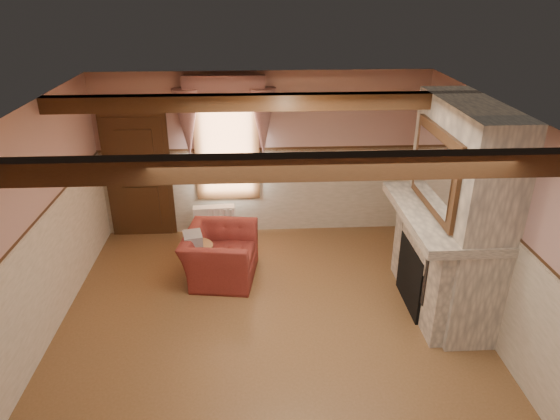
{
  "coord_description": "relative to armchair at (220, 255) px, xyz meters",
  "views": [
    {
      "loc": [
        -0.15,
        -5.04,
        4.1
      ],
      "look_at": [
        0.17,
        0.8,
        1.39
      ],
      "focal_mm": 32.0,
      "sensor_mm": 36.0,
      "label": 1
    }
  ],
  "objects": [
    {
      "name": "floor",
      "position": [
        0.69,
        -1.45,
        -0.37
      ],
      "size": [
        5.5,
        6.0,
        0.01
      ],
      "primitive_type": "cube",
      "color": "brown",
      "rests_on": "ground"
    },
    {
      "name": "ceiling",
      "position": [
        0.69,
        -1.45,
        2.43
      ],
      "size": [
        5.5,
        6.0,
        0.01
      ],
      "primitive_type": "cube",
      "color": "silver",
      "rests_on": "wall_back"
    },
    {
      "name": "wall_back",
      "position": [
        0.69,
        1.55,
        1.03
      ],
      "size": [
        5.5,
        0.02,
        2.8
      ],
      "primitive_type": "cube",
      "color": "tan",
      "rests_on": "floor"
    },
    {
      "name": "wall_left",
      "position": [
        -2.06,
        -1.45,
        1.03
      ],
      "size": [
        0.02,
        6.0,
        2.8
      ],
      "primitive_type": "cube",
      "color": "tan",
      "rests_on": "floor"
    },
    {
      "name": "wall_right",
      "position": [
        3.44,
        -1.45,
        1.03
      ],
      "size": [
        0.02,
        6.0,
        2.8
      ],
      "primitive_type": "cube",
      "color": "tan",
      "rests_on": "floor"
    },
    {
      "name": "wainscot",
      "position": [
        0.69,
        -1.45,
        0.38
      ],
      "size": [
        5.5,
        6.0,
        1.5
      ],
      "primitive_type": null,
      "color": "beige",
      "rests_on": "floor"
    },
    {
      "name": "chair_rail",
      "position": [
        0.69,
        -1.45,
        1.13
      ],
      "size": [
        5.5,
        6.0,
        0.08
      ],
      "primitive_type": null,
      "color": "black",
      "rests_on": "wainscot"
    },
    {
      "name": "firebox",
      "position": [
        2.69,
        -0.85,
        0.08
      ],
      "size": [
        0.2,
        0.95,
        0.9
      ],
      "primitive_type": "cube",
      "color": "black",
      "rests_on": "floor"
    },
    {
      "name": "armchair",
      "position": [
        0.0,
        0.0,
        0.0
      ],
      "size": [
        1.15,
        1.27,
        0.74
      ],
      "primitive_type": "imported",
      "rotation": [
        0.0,
        0.0,
        1.43
      ],
      "color": "maroon",
      "rests_on": "floor"
    },
    {
      "name": "side_table",
      "position": [
        -0.35,
        -0.01,
        -0.1
      ],
      "size": [
        0.64,
        0.64,
        0.55
      ],
      "primitive_type": "cylinder",
      "rotation": [
        0.0,
        0.0,
        0.28
      ],
      "color": "brown",
      "rests_on": "floor"
    },
    {
      "name": "book_stack",
      "position": [
        -0.38,
        -0.02,
        0.28
      ],
      "size": [
        0.32,
        0.37,
        0.2
      ],
      "primitive_type": "cube",
      "rotation": [
        0.0,
        0.0,
        0.21
      ],
      "color": "#B7AD8C",
      "rests_on": "side_table"
    },
    {
      "name": "radiator",
      "position": [
        -0.17,
        1.25,
        -0.07
      ],
      "size": [
        0.71,
        0.23,
        0.6
      ],
      "primitive_type": "cube",
      "rotation": [
        0.0,
        0.0,
        0.07
      ],
      "color": "silver",
      "rests_on": "floor"
    },
    {
      "name": "bowl",
      "position": [
        2.93,
        -1.06,
        1.09
      ],
      "size": [
        0.35,
        0.35,
        0.09
      ],
      "primitive_type": "imported",
      "color": "brown",
      "rests_on": "mantel"
    },
    {
      "name": "mantel_clock",
      "position": [
        2.93,
        -0.13,
        1.15
      ],
      "size": [
        0.14,
        0.24,
        0.2
      ],
      "primitive_type": "cube",
      "color": "black",
      "rests_on": "mantel"
    },
    {
      "name": "oil_lamp",
      "position": [
        2.93,
        -0.19,
        1.19
      ],
      "size": [
        0.11,
        0.11,
        0.28
      ],
      "primitive_type": "cylinder",
      "color": "gold",
      "rests_on": "mantel"
    },
    {
      "name": "candle_red",
      "position": [
        2.93,
        -1.56,
        1.13
      ],
      "size": [
        0.06,
        0.06,
        0.16
      ],
      "primitive_type": "cylinder",
      "color": "#A81614",
      "rests_on": "mantel"
    },
    {
      "name": "jar_yellow",
      "position": [
        2.93,
        -1.11,
        1.11
      ],
      "size": [
        0.06,
        0.06,
        0.12
      ],
      "primitive_type": "cylinder",
      "color": "gold",
      "rests_on": "mantel"
    },
    {
      "name": "fireplace",
      "position": [
        3.11,
        -0.85,
        1.03
      ],
      "size": [
        0.85,
        2.0,
        2.8
      ],
      "primitive_type": "cube",
      "color": "gray",
      "rests_on": "floor"
    },
    {
      "name": "mantel",
      "position": [
        2.93,
        -0.85,
        0.99
      ],
      "size": [
        1.05,
        2.05,
        0.12
      ],
      "primitive_type": "cube",
      "color": "gray",
      "rests_on": "fireplace"
    },
    {
      "name": "overmantel_mirror",
      "position": [
        2.75,
        -0.85,
        1.6
      ],
      "size": [
        0.06,
        1.44,
        1.04
      ],
      "primitive_type": "cube",
      "color": "silver",
      "rests_on": "fireplace"
    },
    {
      "name": "door",
      "position": [
        -1.41,
        1.49,
        0.68
      ],
      "size": [
        1.1,
        0.1,
        2.1
      ],
      "primitive_type": "cube",
      "color": "black",
      "rests_on": "floor"
    },
    {
      "name": "window",
      "position": [
        0.09,
        1.52,
        1.28
      ],
      "size": [
        1.06,
        0.08,
        2.02
      ],
      "primitive_type": "cube",
      "color": "white",
      "rests_on": "wall_back"
    },
    {
      "name": "window_drapes",
      "position": [
        0.09,
        1.43,
        1.88
      ],
      "size": [
        1.3,
        0.14,
        1.4
      ],
      "primitive_type": "cube",
      "color": "gray",
      "rests_on": "wall_back"
    },
    {
      "name": "ceiling_beam_front",
      "position": [
        0.69,
        -2.65,
        2.33
      ],
      "size": [
        5.5,
        0.18,
        0.2
      ],
      "primitive_type": "cube",
      "color": "black",
      "rests_on": "ceiling"
    },
    {
      "name": "ceiling_beam_back",
      "position": [
        0.69,
        -0.25,
        2.33
      ],
      "size": [
        5.5,
        0.18,
        0.2
      ],
      "primitive_type": "cube",
      "color": "black",
      "rests_on": "ceiling"
    }
  ]
}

